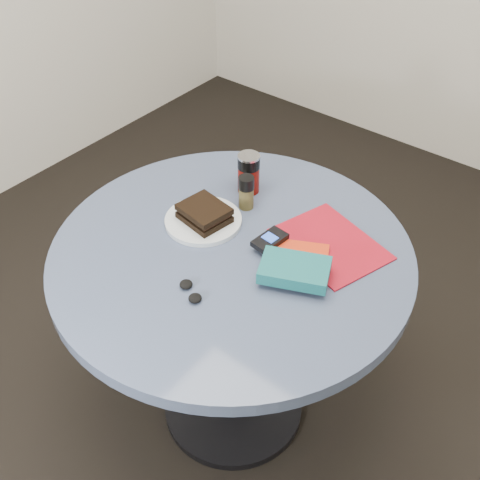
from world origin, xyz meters
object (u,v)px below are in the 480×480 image
Objects in this scene: plate at (203,220)px; soda_can at (249,173)px; novel at (295,270)px; magazine at (330,244)px; table at (232,291)px; mp3_player at (270,240)px; headphones at (190,291)px; sandwich at (204,213)px; pepper_grinder at (246,192)px; red_book at (298,255)px.

plate is 0.21m from soda_can.
novel is (0.34, -0.03, 0.03)m from plate.
soda_can is at bearing 88.36° from plate.
magazine is at bearing 22.84° from plate.
table is 0.22m from mp3_player.
soda_can is 1.33× the size of headphones.
mp3_player is at bearing 128.96° from novel.
sandwich is at bearing 123.65° from headphones.
novel is at bearing -5.60° from sandwich.
red_book is at bearing -20.55° from pepper_grinder.
magazine is 3.10× the size of headphones.
pepper_grinder is 0.67× the size of red_book.
table is at bearing 158.36° from novel.
red_book is (0.30, 0.04, -0.03)m from sandwich.
novel is (0.33, -0.24, -0.03)m from soda_can.
headphones is (-0.18, -0.20, -0.03)m from novel.
table is 0.26m from headphones.
plate reaches higher than magazine.
magazine is 0.42m from headphones.
sandwich is 1.39× the size of pepper_grinder.
table is at bearing -63.97° from pepper_grinder.
red_book is 1.53× the size of mp3_player.
plate is 0.22m from mp3_player.
novel is 1.86× the size of headphones.
sandwich reaches higher than magazine.
red_book is 1.67× the size of headphones.
soda_can reaches higher than headphones.
magazine is (0.29, 0.01, -0.05)m from pepper_grinder.
magazine is 1.67× the size of novel.
novel is 0.27m from headphones.
soda_can reaches higher than magazine.
novel is (0.00, -0.18, 0.03)m from magazine.
pepper_grinder is 1.02× the size of mp3_player.
plate reaches higher than table.
mp3_player reaches higher than table.
soda_can is at bearing 118.11° from table.
red_book is at bearing 6.80° from mp3_player.
novel reaches higher than magazine.
soda_can is at bearing 140.06° from mp3_player.
pepper_grinder is 0.60× the size of novel.
plate is 0.37m from magazine.
plate is at bearing 150.49° from novel.
soda_can is at bearing -172.89° from magazine.
plate is 1.75× the size of soda_can.
headphones is (-0.14, -0.28, -0.00)m from red_book.
magazine is at bearing -10.60° from soda_can.
mp3_player is at bearing -32.63° from pepper_grinder.
soda_can is at bearing 109.58° from headphones.
table is 0.24m from sandwich.
mp3_player is (0.16, -0.10, -0.03)m from pepper_grinder.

